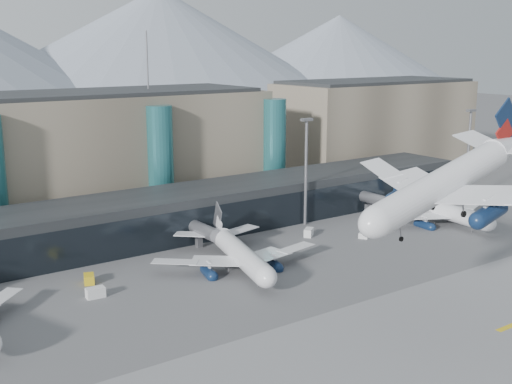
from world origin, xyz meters
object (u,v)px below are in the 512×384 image
Objects in this scene: veh_b at (89,279)px; lightmast_right at (468,151)px; jet_parked_mid at (236,245)px; veh_e at (472,215)px; hero_jet at (456,170)px; jet_parked_right at (435,204)px; veh_g at (363,236)px; lightmast_mid at (306,166)px; veh_d at (309,232)px; veh_a at (95,293)px.

lightmast_right is at bearing -71.85° from veh_b.
veh_e is (68.37, -3.52, -3.54)m from jet_parked_mid.
jet_parked_mid reaches higher than veh_e.
hero_jet reaches higher than jet_parked_right.
veh_g is (60.45, -8.25, -0.24)m from veh_b.
veh_e is (38.32, -19.14, -13.67)m from lightmast_mid.
jet_parked_mid reaches higher than veh_b.
hero_jet is at bearing 136.26° from jet_parked_right.
jet_parked_right is at bearing 137.74° from veh_e.
veh_d is at bearing -179.87° from lightmast_right.
veh_b is 1.09× the size of veh_e.
veh_e is (58.42, 38.99, -23.88)m from hero_jet.
hero_jet reaches higher than jet_parked_mid.
lightmast_mid is at bearing -47.98° from jet_parked_mid.
veh_b reaches higher than veh_g.
lightmast_right is 8.85× the size of veh_b.
hero_jet is at bearing -62.26° from veh_g.
veh_g is at bearing 152.88° from veh_e.
jet_parked_mid is 33.59m from veh_g.
veh_b is at bearing 123.34° from hero_jet.
jet_parked_right is 11.11× the size of veh_d.
veh_g is at bearing -77.00° from jet_parked_mid.
hero_jet is 67.54m from jet_parked_right.
jet_parked_right is 11.09× the size of veh_a.
jet_parked_mid is 58.30m from jet_parked_right.
veh_e is at bearing -136.36° from lightmast_right.
jet_parked_right is at bearing 59.28° from veh_g.
lightmast_right is 0.73× the size of jet_parked_mid.
veh_a is 7.30m from veh_b.
veh_a is 53.62m from veh_d.
hero_jet is 14.64× the size of veh_e.
lightmast_mid is at bearing 158.51° from veh_g.
jet_parked_right is 12.03× the size of veh_b.
hero_jet is at bearing -152.26° from jet_parked_mid.
veh_d is 12.23m from veh_g.
jet_parked_mid is 68.55m from veh_e.
veh_e is 1.29× the size of veh_g.
lightmast_right is 25.18m from jet_parked_right.
lightmast_mid is 8.85× the size of veh_b.
lightmast_right is 8.18× the size of veh_d.
jet_parked_mid is 13.35× the size of veh_e.
hero_jet is 62.26m from veh_a.
jet_parked_mid is at bearing -174.56° from lightmast_right.
lightmast_right is 81.05m from jet_parked_mid.
hero_jet is 12.36× the size of veh_d.
lightmast_mid is at bearing 67.67° from hero_jet.
hero_jet is 12.33× the size of veh_a.
veh_a is 1.08× the size of veh_b.
veh_d is at bearing -71.83° from veh_b.
jet_parked_mid reaches higher than veh_g.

